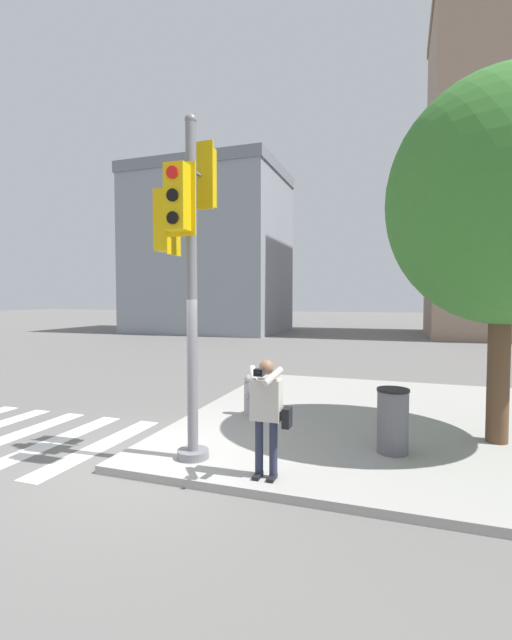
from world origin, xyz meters
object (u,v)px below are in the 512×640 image
Objects in this scene: street_tree at (503,201)px; trash_bin at (393,421)px; fire_hydrant at (249,395)px; person_photographer at (267,408)px; traffic_signal_pole at (187,244)px.

street_tree is 6.02× the size of trash_bin.
fire_hydrant is at bearing 154.75° from trash_bin.
person_photographer reaches higher than trash_bin.
traffic_signal_pole is 2.65m from person_photographer.
fire_hydrant is 3.15m from trash_bin.
traffic_signal_pole is at bearing 166.73° from person_photographer.
trash_bin is at bearing -146.59° from street_tree.
traffic_signal_pole reaches higher than fire_hydrant.
person_photographer is at bearing -136.09° from trash_bin.
fire_hydrant is (0.06, 2.54, -2.79)m from traffic_signal_pole.
traffic_signal_pole is 5.05× the size of trash_bin.
street_tree is at bearing 33.41° from trash_bin.
traffic_signal_pole reaches higher than person_photographer.
trash_bin is at bearing 43.91° from person_photographer.
traffic_signal_pole is 6.11× the size of fire_hydrant.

